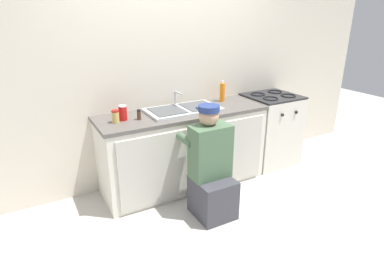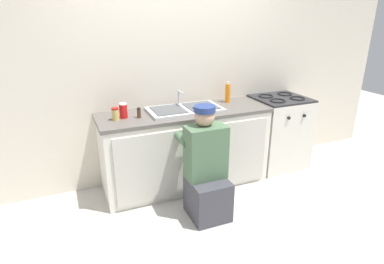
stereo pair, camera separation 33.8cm
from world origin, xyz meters
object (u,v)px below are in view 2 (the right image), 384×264
Objects in this scene: sink_double_basin at (185,109)px; soap_bottle_orange at (228,93)px; spice_bottle_pepper at (139,113)px; soda_cup_red at (123,111)px; stove_range at (278,132)px; plumber_person at (206,172)px; condiment_jar at (115,114)px.

sink_double_basin is 3.20× the size of soap_bottle_orange.
soda_cup_red is at bearing 158.53° from spice_bottle_pepper.
soda_cup_red reaches higher than spice_bottle_pepper.
stove_range is 1.86m from spice_bottle_pepper.
soap_bottle_orange reaches higher than sink_double_basin.
plumber_person reaches higher than soda_cup_red.
plumber_person reaches higher than condiment_jar.
condiment_jar is 0.84× the size of soda_cup_red.
spice_bottle_pepper is 0.69× the size of soda_cup_red.
plumber_person reaches higher than spice_bottle_pepper.
stove_range is 2.01m from soda_cup_red.
sink_double_basin is at bearing 2.45° from condiment_jar.
plumber_person is 0.91m from spice_bottle_pepper.
soap_bottle_orange is 1.27m from soda_cup_red.
condiment_jar reaches higher than stove_range.
sink_double_basin is at bearing 179.90° from stove_range.
soda_cup_red reaches higher than condiment_jar.
condiment_jar is at bearing 176.05° from spice_bottle_pepper.
stove_range is 7.22× the size of condiment_jar.
plumber_person is (-1.32, -0.65, 0.00)m from stove_range.
soap_bottle_orange is 1.95× the size of condiment_jar.
soap_bottle_orange is (0.64, 0.79, 0.54)m from plumber_person.
stove_range is at bearing 0.85° from condiment_jar.
stove_range is at bearing -0.10° from sink_double_basin.
sink_double_basin reaches higher than spice_bottle_pepper.
sink_double_basin is 1.36m from stove_range.
soda_cup_red is (-1.27, -0.13, -0.04)m from soap_bottle_orange.
stove_range is 0.84× the size of plumber_person.
plumber_person reaches higher than stove_range.
soap_bottle_orange is (-0.68, 0.14, 0.54)m from stove_range.
plumber_person is 1.04m from soda_cup_red.
stove_range is at bearing -11.73° from soap_bottle_orange.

